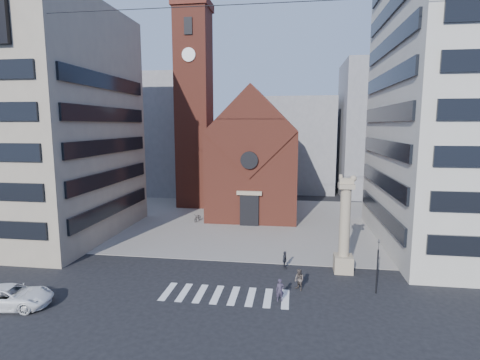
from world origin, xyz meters
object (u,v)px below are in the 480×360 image
scooter_0 (198,218)px  pedestrian_2 (285,260)px  lion_column (344,234)px  pedestrian_0 (280,290)px  pedestrian_1 (299,280)px  white_car (10,297)px  traffic_light (378,265)px

scooter_0 → pedestrian_2: bearing=-41.9°
lion_column → pedestrian_0: (-5.30, -6.36, -2.62)m
lion_column → pedestrian_1: lion_column is taller
white_car → pedestrian_2: 21.60m
pedestrian_2 → scooter_0: pedestrian_2 is taller
white_car → pedestrian_0: size_ratio=3.37×
pedestrian_0 → pedestrian_1: size_ratio=0.98×
white_car → pedestrian_1: 21.16m
white_car → pedestrian_0: bearing=-88.9°
lion_column → pedestrian_1: (-3.89, -4.29, -2.60)m
white_car → pedestrian_1: bearing=-84.2°
white_car → lion_column: bearing=-77.5°
pedestrian_2 → pedestrian_0: bearing=-173.2°
pedestrian_1 → pedestrian_0: bearing=-75.0°
lion_column → pedestrian_0: size_ratio=5.16×
white_car → scooter_0: bearing=-25.8°
lion_column → pedestrian_2: lion_column is taller
white_car → pedestrian_1: size_ratio=3.32×
white_car → pedestrian_2: size_ratio=3.51×
traffic_light → pedestrian_1: (-5.88, -0.29, -1.43)m
pedestrian_0 → pedestrian_1: bearing=44.2°
pedestrian_0 → scooter_0: pedestrian_0 is taller
lion_column → pedestrian_0: lion_column is taller
white_car → scooter_0: (7.12, 25.13, -0.24)m
pedestrian_2 → scooter_0: 19.27m
traffic_light → white_car: bearing=-167.0°
traffic_light → pedestrian_2: 8.30m
pedestrian_2 → scooter_0: (-12.00, 15.08, -0.26)m
pedestrian_0 → pedestrian_2: pedestrian_0 is taller
traffic_light → pedestrian_2: traffic_light is taller
traffic_light → pedestrian_1: size_ratio=2.51×
scooter_0 → traffic_light: bearing=-35.4°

